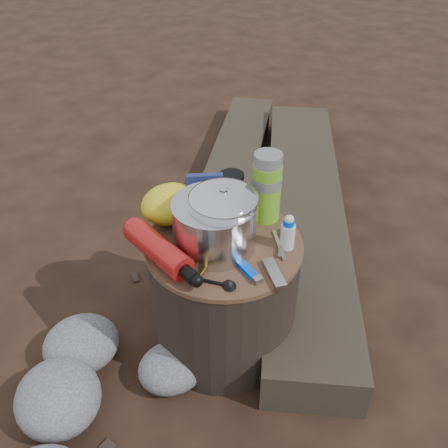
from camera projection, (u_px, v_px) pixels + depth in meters
name	position (u px, v px, depth m)	size (l,w,h in m)	color
ground	(224.00, 338.00, 1.66)	(60.00, 60.00, 0.00)	black
stump	(224.00, 294.00, 1.54)	(0.45, 0.45, 0.41)	black
rock_ring	(124.00, 441.00, 1.27)	(0.44, 0.97, 0.19)	slate
log_main	(304.00, 212.00, 2.11)	(0.30, 1.81, 0.15)	#312A21
log_small	(236.00, 158.00, 2.52)	(0.23, 1.28, 0.11)	#312A21
foil_windscreen	(214.00, 225.00, 1.36)	(0.23, 0.23, 0.14)	silver
camping_pot	(224.00, 218.00, 1.35)	(0.19, 0.19, 0.19)	silver
fuel_bottle	(158.00, 249.00, 1.34)	(0.07, 0.30, 0.07)	red
thermos	(267.00, 187.00, 1.45)	(0.09, 0.09, 0.21)	#71B725
travel_mug	(231.00, 190.00, 1.53)	(0.07, 0.07, 0.11)	black
stuff_sack	(170.00, 204.00, 1.46)	(0.18, 0.14, 0.12)	yellow
food_pouch	(205.00, 196.00, 1.48)	(0.11, 0.02, 0.14)	navy
lighter	(248.00, 270.00, 1.31)	(0.02, 0.09, 0.02)	#024AF1
multitool	(274.00, 274.00, 1.30)	(0.03, 0.11, 0.02)	#AAAAAF
pot_grabber	(279.00, 244.00, 1.40)	(0.03, 0.13, 0.01)	#AAAAAF
spork	(206.00, 281.00, 1.28)	(0.03, 0.13, 0.01)	black
squeeze_bottle	(288.00, 233.00, 1.37)	(0.04, 0.04, 0.10)	silver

